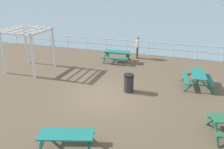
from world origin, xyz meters
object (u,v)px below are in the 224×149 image
at_px(picnic_table_mid_centre, 198,77).
at_px(lattice_pergola, 28,40).
at_px(picnic_table_far_left, 117,54).
at_px(visitor, 137,46).
at_px(picnic_table_far_right, 66,139).
at_px(litter_bin, 129,83).

distance_m(picnic_table_mid_centre, lattice_pergola, 10.44).
bearing_deg(picnic_table_far_left, visitor, 45.64).
relative_size(picnic_table_mid_centre, picnic_table_far_left, 1.05).
relative_size(picnic_table_far_right, litter_bin, 2.27).
distance_m(visitor, litter_bin, 5.97).
relative_size(visitor, lattice_pergola, 0.61).
bearing_deg(picnic_table_mid_centre, litter_bin, 111.29).
relative_size(lattice_pergola, litter_bin, 2.84).
height_order(visitor, lattice_pergola, lattice_pergola).
relative_size(picnic_table_far_left, litter_bin, 1.96).
relative_size(picnic_table_mid_centre, lattice_pergola, 0.72).
xyz_separation_m(picnic_table_mid_centre, litter_bin, (-3.43, -1.77, -0.10)).
height_order(picnic_table_far_left, picnic_table_far_right, same).
xyz_separation_m(visitor, lattice_pergola, (-6.06, -4.62, 1.05)).
bearing_deg(visitor, litter_bin, 81.76).
distance_m(visitor, lattice_pergola, 7.69).
height_order(picnic_table_mid_centre, picnic_table_far_left, same).
bearing_deg(visitor, picnic_table_far_right, 74.10).
bearing_deg(picnic_table_far_left, litter_bin, -68.44).
relative_size(picnic_table_far_left, picnic_table_far_right, 0.86).
bearing_deg(picnic_table_far_right, picnic_table_mid_centre, 42.96).
distance_m(picnic_table_mid_centre, picnic_table_far_right, 8.26).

